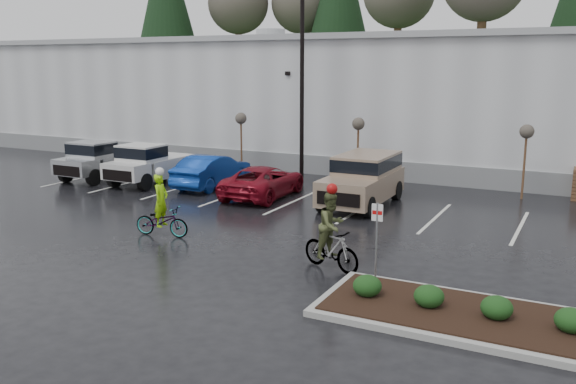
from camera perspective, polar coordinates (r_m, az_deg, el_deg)
The scene contains 21 objects.
ground at distance 17.60m, azimuth -3.93°, elevation -6.91°, with size 120.00×120.00×0.00m, color black.
warehouse at distance 37.34m, azimuth 13.69°, elevation 8.44°, with size 60.50×15.50×7.20m.
wooded_ridge at distance 59.97m, azimuth 18.84°, elevation 8.68°, with size 80.00×25.00×6.00m, color #20421B.
lamppost at distance 29.15m, azimuth 1.32°, elevation 11.91°, with size 0.50×1.00×9.22m.
sapling_west at distance 32.07m, azimuth -4.42°, elevation 6.58°, with size 0.60×0.60×3.20m.
sapling_mid at distance 29.24m, azimuth 6.60°, elevation 6.03°, with size 0.60×0.60×3.20m.
sapling_east at distance 27.57m, azimuth 21.42°, elevation 4.94°, with size 0.60×0.60×3.20m.
curb_island at distance 14.50m, azimuth 18.86°, elevation -11.45°, with size 8.00×3.00×0.15m, color gray.
mulch_bed at distance 14.46m, azimuth 18.88°, elevation -11.10°, with size 7.60×2.60×0.04m, color black.
shrub_a at distance 15.00m, azimuth 7.43°, elevation -8.70°, with size 0.70×0.70×0.52m, color #163412.
shrub_b at distance 14.61m, azimuth 13.05°, elevation -9.48°, with size 0.70×0.70×0.52m, color #163412.
shrub_c at distance 14.37m, azimuth 18.95°, elevation -10.21°, with size 0.70×0.70×0.52m, color #163412.
shrub_d at distance 14.28m, azimuth 25.01°, elevation -10.84°, with size 0.70×0.70×0.52m, color #163412.
fire_lane_sign at distance 15.84m, azimuth 8.30°, elevation -3.83°, with size 0.30×0.05×2.20m.
pickup_silver at distance 32.20m, azimuth -16.71°, elevation 3.00°, with size 2.10×5.20×1.96m, color #B3B6BB, non-canonical shape.
pickup_white at distance 30.37m, azimuth -12.43°, elevation 2.72°, with size 2.10×5.20×1.96m, color silver, non-canonical shape.
car_blue at distance 28.80m, azimuth -7.11°, elevation 1.99°, with size 1.63×4.67×1.54m, color navy.
car_red at distance 26.45m, azimuth -2.30°, elevation 1.01°, with size 2.26×4.91×1.36m, color maroon.
suv_tan at distance 24.94m, azimuth 6.92°, elevation 1.08°, with size 2.20×5.10×2.06m, color gray, non-canonical shape.
cyclist_hivis at distance 20.78m, azimuth -11.74°, elevation -2.13°, with size 2.01×0.95×2.34m.
cyclist_olive at distance 17.05m, azimuth 4.07°, elevation -4.39°, with size 1.98×1.13×2.47m.
Camera 1 is at (8.59, -14.29, 5.65)m, focal length 38.00 mm.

